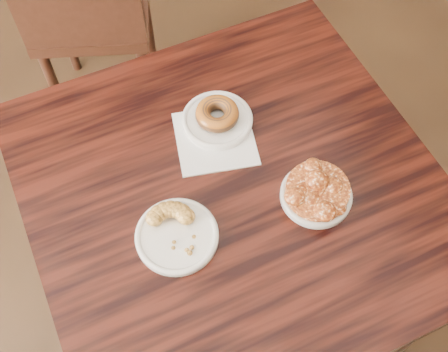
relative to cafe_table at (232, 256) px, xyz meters
name	(u,v)px	position (x,y,z in m)	size (l,w,h in m)	color
floor	(177,314)	(-0.17, 0.03, -0.38)	(5.00, 5.00, 0.00)	black
cafe_table	(232,256)	(0.00, 0.00, 0.00)	(0.85, 0.85, 0.75)	black
chair_far	(92,10)	(-0.09, 0.96, 0.08)	(0.42, 0.42, 0.90)	black
napkin	(215,139)	(0.01, 0.13, 0.38)	(0.17, 0.17, 0.00)	white
plate_donut	(217,120)	(0.03, 0.17, 0.39)	(0.16, 0.16, 0.01)	white
plate_cruller	(177,236)	(-0.15, -0.06, 0.38)	(0.17, 0.17, 0.01)	white
plate_fritter	(316,196)	(0.14, -0.09, 0.38)	(0.15, 0.15, 0.01)	silver
glazed_donut	(217,114)	(0.03, 0.17, 0.41)	(0.10, 0.10, 0.03)	brown
apple_fritter	(318,189)	(0.14, -0.09, 0.41)	(0.17, 0.17, 0.04)	#4F1A08
cruller_fragment	(176,231)	(-0.15, -0.06, 0.40)	(0.12, 0.12, 0.03)	brown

